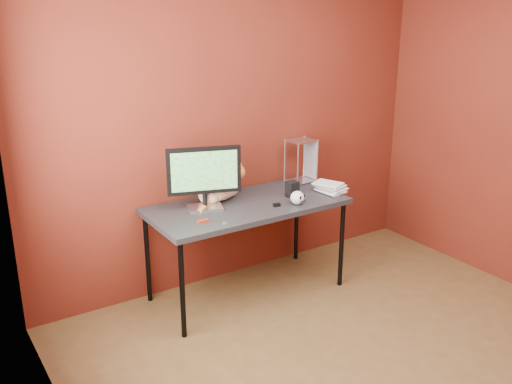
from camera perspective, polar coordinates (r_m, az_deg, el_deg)
room at (r=3.17m, az=14.65°, el=4.25°), size 3.52×3.52×2.61m
desk at (r=4.31m, az=-0.91°, el=-1.77°), size 1.50×0.70×0.75m
monitor at (r=4.12m, az=-5.20°, el=1.72°), size 0.52×0.24×0.46m
cat at (r=4.35m, az=-3.56°, el=0.37°), size 0.52×0.33×0.27m
skull_mug at (r=4.27m, az=4.17°, el=-0.57°), size 0.11×0.11×0.10m
speaker at (r=4.44m, az=3.64°, el=0.26°), size 0.11×0.11×0.12m
book_stack at (r=4.42m, az=6.97°, el=5.19°), size 0.24×0.26×0.87m
wire_rack at (r=4.78m, az=4.52°, el=3.13°), size 0.22×0.18×0.36m
pocket_knife at (r=3.94m, az=-5.33°, el=-2.92°), size 0.09×0.04×0.02m
black_gadget at (r=4.23m, az=2.08°, el=-1.29°), size 0.05×0.04×0.02m
washer at (r=3.92m, az=-3.14°, el=-3.10°), size 0.04×0.04×0.00m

